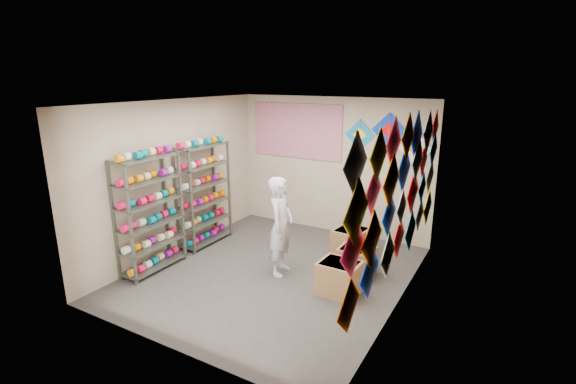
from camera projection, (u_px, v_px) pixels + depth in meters
The scene contains 12 objects.
ground at pixel (274, 273), 6.75m from camera, with size 4.50×4.50×0.00m, color #35322E.
room_walls at pixel (273, 174), 6.31m from camera, with size 4.50×4.50×4.50m.
shelf_rack_front at pixel (150, 214), 6.63m from camera, with size 0.40×1.10×1.90m, color #4C5147.
shelf_rack_back at pixel (204, 195), 7.72m from camera, with size 0.40×1.10×1.90m, color #4C5147.
string_spools at pixel (178, 199), 7.15m from camera, with size 0.12×2.36×0.12m.
kite_wall_display at pixel (403, 190), 5.35m from camera, with size 0.05×4.28×2.07m.
back_wall_kites at pixel (388, 138), 7.57m from camera, with size 1.66×0.02×0.93m.
poster at pixel (296, 131), 8.46m from camera, with size 2.00×0.01×1.10m, color #73489C.
shopkeeper at pixel (281, 226), 6.55m from camera, with size 0.49×0.64×1.59m, color silver.
carton_a at pixel (339, 278), 6.05m from camera, with size 0.58×0.49×0.49m, color olive.
carton_b at pixel (357, 261), 6.64m from camera, with size 0.55×0.45×0.45m, color olive.
carton_c at pixel (351, 243), 7.32m from camera, with size 0.52×0.57×0.50m, color olive.
Camera 1 is at (3.24, -5.23, 3.07)m, focal length 26.00 mm.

